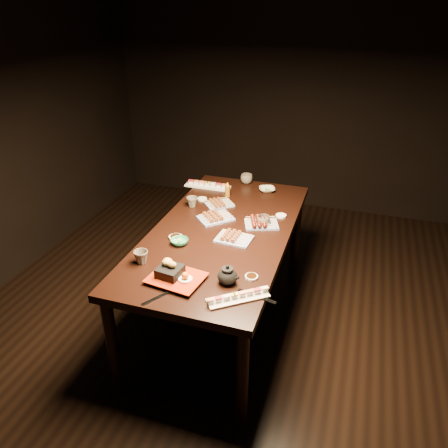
{
  "coord_description": "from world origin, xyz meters",
  "views": [
    {
      "loc": [
        0.68,
        -2.11,
        2.17
      ],
      "look_at": [
        -0.13,
        0.39,
        0.77
      ],
      "focal_mm": 35.0,
      "sensor_mm": 36.0,
      "label": 1
    }
  ],
  "objects": [
    {
      "name": "yakitori_plate_right",
      "position": [
        -0.01,
        0.23,
        0.78
      ],
      "size": [
        0.24,
        0.18,
        0.06
      ],
      "primitive_type": null,
      "rotation": [
        0.0,
        0.0,
        -0.08
      ],
      "color": "#828EB6",
      "rests_on": "dining_table"
    },
    {
      "name": "sushi_platter_far",
      "position": [
        -0.47,
        0.99,
        0.77
      ],
      "size": [
        0.37,
        0.11,
        0.05
      ],
      "primitive_type": null,
      "rotation": [
        0.0,
        0.0,
        3.14
      ],
      "color": "white",
      "rests_on": "dining_table"
    },
    {
      "name": "sauce_dish_west",
      "position": [
        -0.38,
        0.13,
        0.76
      ],
      "size": [
        0.09,
        0.09,
        0.02
      ],
      "primitive_type": "cylinder",
      "rotation": [
        0.0,
        0.0,
        0.04
      ],
      "color": "white",
      "rests_on": "dining_table"
    },
    {
      "name": "condiment_bottle",
      "position": [
        -0.26,
        0.87,
        0.81
      ],
      "size": [
        0.05,
        0.05,
        0.12
      ],
      "primitive_type": "cylinder",
      "rotation": [
        0.0,
        0.0,
        0.4
      ],
      "color": "brown",
      "rests_on": "dining_table"
    },
    {
      "name": "teacup_far_left",
      "position": [
        -0.46,
        0.61,
        0.79
      ],
      "size": [
        0.11,
        0.11,
        0.08
      ],
      "primitive_type": "imported",
      "rotation": [
        0.0,
        0.0,
        0.44
      ],
      "color": "brown",
      "rests_on": "dining_table"
    },
    {
      "name": "sauce_dish_se",
      "position": [
        0.2,
        -0.14,
        0.76
      ],
      "size": [
        0.09,
        0.09,
        0.01
      ],
      "primitive_type": "cylinder",
      "rotation": [
        0.0,
        0.0,
        0.3
      ],
      "color": "white",
      "rests_on": "dining_table"
    },
    {
      "name": "chopsticks_se",
      "position": [
        0.27,
        -0.3,
        0.75
      ],
      "size": [
        0.22,
        0.07,
        0.01
      ],
      "primitive_type": null,
      "rotation": [
        0.0,
        0.0,
        -0.24
      ],
      "color": "black",
      "rests_on": "dining_table"
    },
    {
      "name": "yakitori_plate_center",
      "position": [
        -0.22,
        0.47,
        0.78
      ],
      "size": [
        0.28,
        0.28,
        0.06
      ],
      "primitive_type": null,
      "rotation": [
        0.0,
        0.0,
        0.78
      ],
      "color": "#828EB6",
      "rests_on": "dining_table"
    },
    {
      "name": "sauce_dish_nw",
      "position": [
        -0.43,
        0.75,
        0.76
      ],
      "size": [
        0.1,
        0.1,
        0.01
      ],
      "primitive_type": "cylinder",
      "rotation": [
        0.0,
        0.0,
        0.48
      ],
      "color": "white",
      "rests_on": "dining_table"
    },
    {
      "name": "sauce_dish_east",
      "position": [
        0.21,
        0.65,
        0.76
      ],
      "size": [
        0.1,
        0.1,
        0.01
      ],
      "primitive_type": "cylinder",
      "rotation": [
        0.0,
        0.0,
        0.45
      ],
      "color": "white",
      "rests_on": "dining_table"
    },
    {
      "name": "teacup_near_left",
      "position": [
        -0.46,
        -0.19,
        0.79
      ],
      "size": [
        0.1,
        0.1,
        0.08
      ],
      "primitive_type": "imported",
      "rotation": [
        0.0,
        0.0,
        -0.25
      ],
      "color": "brown",
      "rests_on": "dining_table"
    },
    {
      "name": "teacup_mid_right",
      "position": [
        0.12,
        0.48,
        0.79
      ],
      "size": [
        0.11,
        0.11,
        0.07
      ],
      "primitive_type": "imported",
      "rotation": [
        0.0,
        0.0,
        -0.3
      ],
      "color": "brown",
      "rests_on": "dining_table"
    },
    {
      "name": "edamame_bowl_green",
      "position": [
        -0.33,
        0.08,
        0.77
      ],
      "size": [
        0.13,
        0.13,
        0.03
      ],
      "primitive_type": "imported",
      "rotation": [
        0.0,
        0.0,
        -0.22
      ],
      "color": "#319863",
      "rests_on": "dining_table"
    },
    {
      "name": "ground",
      "position": [
        0.0,
        0.0,
        0.0
      ],
      "size": [
        5.0,
        5.0,
        0.0
      ],
      "primitive_type": "plane",
      "color": "black",
      "rests_on": "ground"
    },
    {
      "name": "sushi_platter_near",
      "position": [
        0.18,
        -0.35,
        0.77
      ],
      "size": [
        0.32,
        0.27,
        0.04
      ],
      "primitive_type": null,
      "rotation": [
        0.0,
        0.0,
        0.65
      ],
      "color": "white",
      "rests_on": "dining_table"
    },
    {
      "name": "tsukune_plate",
      "position": [
        0.11,
        0.48,
        0.78
      ],
      "size": [
        0.27,
        0.23,
        0.06
      ],
      "primitive_type": null,
      "rotation": [
        0.0,
        0.0,
        0.35
      ],
      "color": "#828EB6",
      "rests_on": "dining_table"
    },
    {
      "name": "edamame_bowl_cream",
      "position": [
        0.01,
        1.06,
        0.77
      ],
      "size": [
        0.16,
        0.16,
        0.03
      ],
      "primitive_type": "imported",
      "rotation": [
        0.0,
        0.0,
        0.37
      ],
      "color": "beige",
      "rests_on": "dining_table"
    },
    {
      "name": "chopsticks_near",
      "position": [
        -0.21,
        -0.46,
        0.75
      ],
      "size": [
        0.13,
        0.2,
        0.01
      ],
      "primitive_type": null,
      "rotation": [
        0.0,
        0.0,
        1.02
      ],
      "color": "black",
      "rests_on": "dining_table"
    },
    {
      "name": "tempura_tray",
      "position": [
        -0.19,
        -0.3,
        0.8
      ],
      "size": [
        0.32,
        0.27,
        0.11
      ],
      "primitive_type": null,
      "rotation": [
        0.0,
        0.0,
        -0.14
      ],
      "color": "black",
      "rests_on": "dining_table"
    },
    {
      "name": "teacup_far_right",
      "position": [
        -0.19,
        1.17,
        0.79
      ],
      "size": [
        0.13,
        0.13,
        0.08
      ],
      "primitive_type": "imported",
      "rotation": [
        0.0,
        0.0,
        0.39
      ],
      "color": "brown",
      "rests_on": "dining_table"
    },
    {
      "name": "dining_table",
      "position": [
        -0.13,
        0.34,
        0.38
      ],
      "size": [
        1.13,
        1.9,
        0.75
      ],
      "primitive_type": "cube",
      "rotation": [
        0.0,
        0.0,
        0.13
      ],
      "color": "black",
      "rests_on": "ground"
    },
    {
      "name": "yakitori_plate_left",
      "position": [
        -0.27,
        0.7,
        0.77
      ],
      "size": [
        0.24,
        0.23,
        0.05
      ],
      "primitive_type": null,
      "rotation": [
        0.0,
        0.0,
        0.7
      ],
      "color": "#828EB6",
      "rests_on": "dining_table"
    },
    {
      "name": "teapot",
      "position": [
        0.09,
        -0.23,
        0.81
      ],
      "size": [
        0.16,
        0.16,
        0.11
      ],
      "primitive_type": null,
      "rotation": [
        0.0,
        0.0,
        -0.24
      ],
      "color": "black",
      "rests_on": "dining_table"
    }
  ]
}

